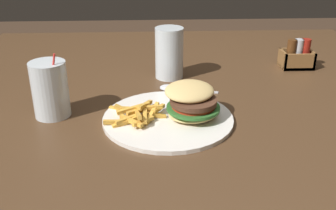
{
  "coord_description": "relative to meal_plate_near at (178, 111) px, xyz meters",
  "views": [
    {
      "loc": [
        -0.09,
        -1.03,
        1.16
      ],
      "look_at": [
        -0.05,
        -0.19,
        0.76
      ],
      "focal_mm": 42.0,
      "sensor_mm": 36.0,
      "label": 1
    }
  ],
  "objects": [
    {
      "name": "juice_glass",
      "position": [
        -0.31,
        0.04,
        0.04
      ],
      "size": [
        0.09,
        0.09,
        0.16
      ],
      "color": "silver",
      "rests_on": "dining_table"
    },
    {
      "name": "spoon",
      "position": [
        -0.0,
        0.19,
        -0.02
      ],
      "size": [
        0.17,
        0.06,
        0.01
      ],
      "rotation": [
        0.0,
        0.0,
        2.93
      ],
      "color": "silver",
      "rests_on": "dining_table"
    },
    {
      "name": "meal_plate_near",
      "position": [
        0.0,
        0.0,
        0.0
      ],
      "size": [
        0.32,
        0.32,
        0.09
      ],
      "color": "white",
      "rests_on": "dining_table"
    },
    {
      "name": "condiment_caddy",
      "position": [
        0.42,
        0.36,
        0.01
      ],
      "size": [
        0.1,
        0.07,
        0.1
      ],
      "color": "brown",
      "rests_on": "dining_table"
    },
    {
      "name": "dining_table",
      "position": [
        0.03,
        0.19,
        -0.1
      ],
      "size": [
        1.45,
        1.32,
        0.72
      ],
      "color": "#4C331E",
      "rests_on": "ground_plane"
    },
    {
      "name": "beer_glass",
      "position": [
        -0.01,
        0.29,
        0.05
      ],
      "size": [
        0.09,
        0.09,
        0.15
      ],
      "color": "silver",
      "rests_on": "dining_table"
    }
  ]
}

